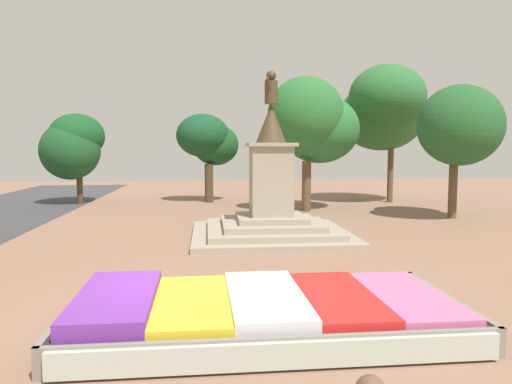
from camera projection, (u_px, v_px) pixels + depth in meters
name	position (u px, v px, depth m)	size (l,w,h in m)	color
ground_plane	(175.00, 317.00, 9.27)	(76.27, 76.27, 0.00)	#8C6651
flower_planter	(260.00, 313.00, 8.62)	(6.79, 3.57, 0.70)	#38281C
statue_monument	(271.00, 207.00, 17.39)	(5.44, 5.44, 5.74)	gray
park_tree_far_left	(384.00, 109.00, 28.38)	(4.85, 6.32, 7.66)	brown
park_tree_behind_statue	(314.00, 123.00, 24.62)	(4.74, 4.66, 6.54)	brown
park_tree_far_right	(73.00, 146.00, 27.52)	(3.44, 3.51, 5.01)	#4C3823
park_tree_street_side	(460.00, 122.00, 21.60)	(3.76, 4.28, 5.86)	brown
park_tree_mid_canopy	(208.00, 140.00, 28.73)	(3.59, 3.02, 5.05)	#4C3823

